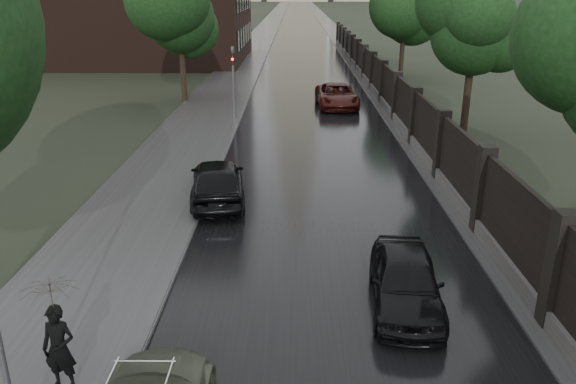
{
  "coord_description": "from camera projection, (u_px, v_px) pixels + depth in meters",
  "views": [
    {
      "loc": [
        -0.96,
        -5.59,
        6.98
      ],
      "look_at": [
        -1.14,
        9.37,
        1.5
      ],
      "focal_mm": 35.0,
      "sensor_mm": 36.0,
      "label": 1
    }
  ],
  "objects": [
    {
      "name": "hatchback_left",
      "position": [
        217.0,
        180.0,
        19.18
      ],
      "size": [
        2.33,
        4.65,
        1.52
      ],
      "primitive_type": "imported",
      "rotation": [
        0.0,
        0.0,
        3.27
      ],
      "color": "black",
      "rests_on": "ground"
    },
    {
      "name": "traffic_light",
      "position": [
        233.0,
        77.0,
        30.33
      ],
      "size": [
        0.16,
        0.32,
        4.0
      ],
      "color": "#59595E",
      "rests_on": "ground"
    },
    {
      "name": "verge_right",
      "position": [
        315.0,
        9.0,
        185.93
      ],
      "size": [
        3.0,
        420.0,
        0.08
      ],
      "primitive_type": "cube",
      "color": "#2D2D2D",
      "rests_on": "ground"
    },
    {
      "name": "tree_left_far",
      "position": [
        180.0,
        17.0,
        34.09
      ],
      "size": [
        4.25,
        4.25,
        7.39
      ],
      "color": "black",
      "rests_on": "ground"
    },
    {
      "name": "fence_right",
      "position": [
        379.0,
        82.0,
        37.29
      ],
      "size": [
        0.45,
        75.72,
        2.7
      ],
      "color": "#383533",
      "rests_on": "ground"
    },
    {
      "name": "sidewalk_left",
      "position": [
        280.0,
        9.0,
        186.05
      ],
      "size": [
        4.0,
        420.0,
        0.16
      ],
      "primitive_type": "cube",
      "color": "#2D2D2D",
      "rests_on": "ground"
    },
    {
      "name": "car_right_near",
      "position": [
        406.0,
        280.0,
        12.85
      ],
      "size": [
        1.88,
        3.99,
        1.32
      ],
      "primitive_type": "imported",
      "rotation": [
        0.0,
        0.0,
        -0.09
      ],
      "color": "black",
      "rests_on": "ground"
    },
    {
      "name": "car_right_far",
      "position": [
        337.0,
        96.0,
        34.3
      ],
      "size": [
        2.6,
        5.2,
        1.41
      ],
      "primitive_type": "imported",
      "rotation": [
        0.0,
        0.0,
        0.05
      ],
      "color": "black",
      "rests_on": "ground"
    },
    {
      "name": "tree_right_b",
      "position": [
        474.0,
        32.0,
        26.5
      ],
      "size": [
        4.08,
        4.08,
        7.01
      ],
      "color": "black",
      "rests_on": "ground"
    },
    {
      "name": "pedestrian_umbrella",
      "position": [
        52.0,
        304.0,
        9.57
      ],
      "size": [
        1.07,
        1.09,
        2.6
      ],
      "rotation": [
        0.0,
        0.0,
        -0.11
      ],
      "color": "black",
      "rests_on": "sidewalk_left"
    },
    {
      "name": "road",
      "position": [
        298.0,
        9.0,
        186.01
      ],
      "size": [
        8.0,
        420.0,
        0.02
      ],
      "primitive_type": "cube",
      "color": "black",
      "rests_on": "ground"
    },
    {
      "name": "tree_right_c",
      "position": [
        405.0,
        15.0,
        43.4
      ],
      "size": [
        4.08,
        4.08,
        7.01
      ],
      "color": "black",
      "rests_on": "ground"
    }
  ]
}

